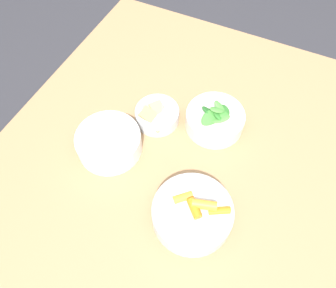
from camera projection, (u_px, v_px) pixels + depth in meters
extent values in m
plane|color=#2D2D33|center=(184.00, 239.00, 1.53)|extent=(10.00, 10.00, 0.00)
cube|color=#99724C|center=(195.00, 157.00, 0.89)|extent=(1.05, 1.06, 0.03)
cube|color=olive|center=(138.00, 84.00, 1.55)|extent=(0.06, 0.06, 0.75)
cube|color=olive|center=(5.00, 274.00, 1.10)|extent=(0.06, 0.06, 0.75)
cylinder|color=silver|center=(192.00, 214.00, 0.76)|extent=(0.19, 0.19, 0.05)
torus|color=silver|center=(193.00, 210.00, 0.74)|extent=(0.19, 0.19, 0.01)
cylinder|color=orange|center=(219.00, 212.00, 0.75)|extent=(0.06, 0.05, 0.02)
cylinder|color=orange|center=(183.00, 198.00, 0.76)|extent=(0.05, 0.05, 0.02)
cylinder|color=orange|center=(197.00, 224.00, 0.73)|extent=(0.02, 0.06, 0.02)
cylinder|color=orange|center=(204.00, 205.00, 0.74)|extent=(0.06, 0.04, 0.02)
cylinder|color=orange|center=(194.00, 208.00, 0.74)|extent=(0.05, 0.05, 0.02)
cylinder|color=silver|center=(215.00, 120.00, 0.91)|extent=(0.16, 0.16, 0.05)
torus|color=silver|center=(216.00, 115.00, 0.89)|extent=(0.16, 0.16, 0.01)
ellipsoid|color=#235B23|center=(208.00, 112.00, 0.88)|extent=(0.05, 0.04, 0.03)
ellipsoid|color=#4C933D|center=(217.00, 110.00, 0.87)|extent=(0.05, 0.05, 0.04)
ellipsoid|color=#2D7028|center=(224.00, 110.00, 0.89)|extent=(0.05, 0.06, 0.03)
ellipsoid|color=#4C933D|center=(220.00, 119.00, 0.87)|extent=(0.06, 0.06, 0.04)
ellipsoid|color=#3D8433|center=(219.00, 113.00, 0.87)|extent=(0.06, 0.04, 0.02)
ellipsoid|color=#4C933D|center=(220.00, 107.00, 0.88)|extent=(0.05, 0.04, 0.03)
ellipsoid|color=#3D8433|center=(210.00, 118.00, 0.87)|extent=(0.06, 0.06, 0.04)
ellipsoid|color=#2D7028|center=(218.00, 115.00, 0.86)|extent=(0.04, 0.04, 0.03)
cylinder|color=white|center=(109.00, 143.00, 0.87)|extent=(0.17, 0.17, 0.06)
torus|color=white|center=(107.00, 137.00, 0.84)|extent=(0.17, 0.17, 0.01)
cylinder|color=#9E6B4C|center=(110.00, 144.00, 0.87)|extent=(0.16, 0.16, 0.03)
ellipsoid|color=#8E5B3D|center=(119.00, 143.00, 0.85)|extent=(0.01, 0.01, 0.01)
ellipsoid|color=#AD7551|center=(120.00, 125.00, 0.88)|extent=(0.01, 0.01, 0.01)
ellipsoid|color=#AD7551|center=(111.00, 137.00, 0.86)|extent=(0.01, 0.01, 0.01)
ellipsoid|color=#A36B4C|center=(105.00, 130.00, 0.87)|extent=(0.01, 0.01, 0.01)
ellipsoid|color=#8E5B3D|center=(99.00, 155.00, 0.83)|extent=(0.01, 0.01, 0.01)
ellipsoid|color=#8E5B3D|center=(107.00, 162.00, 0.82)|extent=(0.01, 0.01, 0.01)
ellipsoid|color=#8E5B3D|center=(84.00, 132.00, 0.87)|extent=(0.01, 0.01, 0.01)
ellipsoid|color=#8E5B3D|center=(102.00, 122.00, 0.88)|extent=(0.01, 0.01, 0.01)
ellipsoid|color=#AD7551|center=(120.00, 153.00, 0.84)|extent=(0.01, 0.01, 0.01)
cylinder|color=tan|center=(104.00, 121.00, 0.88)|extent=(0.03, 0.03, 0.01)
cylinder|color=tan|center=(108.00, 146.00, 0.84)|extent=(0.03, 0.03, 0.01)
cylinder|color=tan|center=(110.00, 140.00, 0.85)|extent=(0.03, 0.03, 0.01)
cylinder|color=#E0A88E|center=(128.00, 133.00, 0.86)|extent=(0.03, 0.03, 0.01)
cylinder|color=beige|center=(102.00, 142.00, 0.84)|extent=(0.03, 0.03, 0.01)
cylinder|color=silver|center=(157.00, 115.00, 0.93)|extent=(0.12, 0.12, 0.04)
torus|color=silver|center=(157.00, 111.00, 0.91)|extent=(0.12, 0.12, 0.01)
cube|color=tan|center=(152.00, 121.00, 0.91)|extent=(0.06, 0.06, 0.01)
cube|color=tan|center=(158.00, 121.00, 0.90)|extent=(0.07, 0.07, 0.01)
cube|color=tan|center=(165.00, 114.00, 0.91)|extent=(0.07, 0.07, 0.01)
cube|color=tan|center=(153.00, 113.00, 0.91)|extent=(0.08, 0.08, 0.01)
cube|color=tan|center=(158.00, 108.00, 0.92)|extent=(0.06, 0.05, 0.02)
cube|color=tan|center=(148.00, 114.00, 0.90)|extent=(0.05, 0.04, 0.02)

